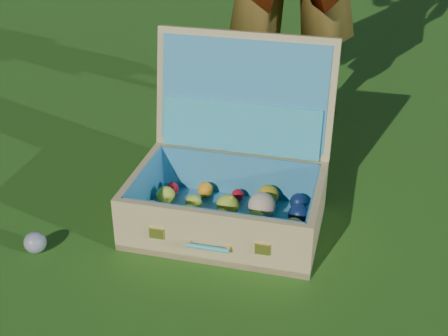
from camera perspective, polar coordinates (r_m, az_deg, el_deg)
ground at (r=1.91m, az=0.02°, el=-6.10°), size 60.00×60.00×0.00m
stray_ball at (r=1.90m, az=-16.88°, el=-6.53°), size 0.06×0.06×0.06m
suitcase at (r=1.92m, az=0.90°, el=-0.49°), size 0.69×0.64×0.55m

